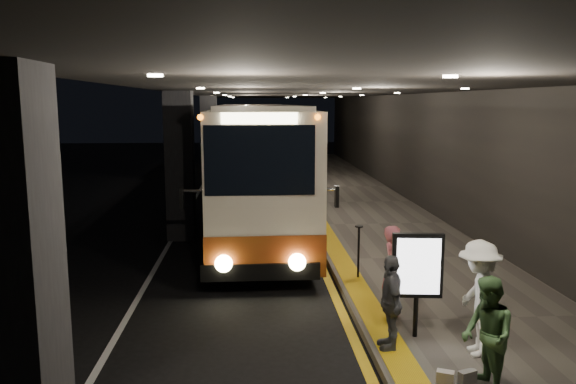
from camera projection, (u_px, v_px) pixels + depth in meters
name	position (u px, v px, depth m)	size (l,w,h in m)	color
ground	(227.00, 278.00, 13.14)	(90.00, 90.00, 0.00)	black
lane_line_white	(177.00, 231.00, 17.95)	(0.12, 50.00, 0.01)	silver
kerb_stripe_yellow	(306.00, 229.00, 18.22)	(0.18, 50.00, 0.01)	gold
sidewalk	(378.00, 226.00, 18.36)	(4.50, 50.00, 0.15)	#514C44
tactile_strip	(321.00, 224.00, 18.23)	(0.50, 50.00, 0.01)	gold
terminal_wall	(450.00, 136.00, 18.05)	(0.10, 50.00, 6.00)	black
support_columns	(180.00, 166.00, 16.63)	(0.80, 24.80, 4.40)	black
canopy	(311.00, 85.00, 17.50)	(9.00, 50.00, 0.40)	black
coach_main	(257.00, 174.00, 17.56)	(2.78, 12.50, 3.88)	beige
coach_second	(260.00, 148.00, 28.85)	(2.66, 11.49, 3.59)	beige
coach_third	(254.00, 133.00, 43.05)	(2.38, 11.39, 3.58)	beige
passenger_boarding	(394.00, 270.00, 10.41)	(0.61, 0.40, 1.68)	#C25A69
passenger_waiting_green	(487.00, 335.00, 7.58)	(0.78, 0.48, 1.61)	#3D6437
passenger_waiting_white	(479.00, 298.00, 8.71)	(1.18, 0.55, 1.83)	white
passenger_waiting_grey	(390.00, 302.00, 8.95)	(0.91, 0.46, 1.55)	#494A4E
bag_polka	(467.00, 381.00, 7.66)	(0.25, 0.11, 0.31)	black
bag_plain	(445.00, 381.00, 7.68)	(0.23, 0.13, 0.29)	beige
info_sign	(417.00, 268.00, 9.31)	(0.85, 0.21, 1.79)	black
stanchion_post	(359.00, 252.00, 12.59)	(0.05, 0.05, 1.19)	black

